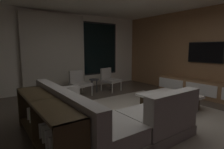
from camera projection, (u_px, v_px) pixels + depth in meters
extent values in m
plane|color=#473D33|center=(139.00, 120.00, 3.82)|extent=(9.20, 9.20, 0.00)
cube|color=silver|center=(68.00, 52.00, 6.56)|extent=(6.60, 0.12, 2.70)
cube|color=black|center=(100.00, 49.00, 7.24)|extent=(1.52, 0.02, 2.02)
cube|color=black|center=(100.00, 49.00, 7.23)|extent=(1.40, 0.03, 1.90)
cube|color=#BCB5A3|center=(55.00, 53.00, 6.10)|extent=(2.10, 0.12, 2.60)
cube|color=#8E6642|center=(215.00, 53.00, 5.39)|extent=(0.12, 7.80, 2.70)
cube|color=gray|center=(154.00, 117.00, 3.94)|extent=(3.20, 3.80, 0.01)
cube|color=gray|center=(83.00, 127.00, 3.24)|extent=(0.90, 2.50, 0.18)
cube|color=#9E9991|center=(82.00, 116.00, 3.21)|extent=(0.86, 2.42, 0.24)
cube|color=#9E9991|center=(62.00, 102.00, 2.96)|extent=(0.20, 2.50, 0.40)
cube|color=#9E9991|center=(59.00, 92.00, 4.11)|extent=(0.90, 0.20, 0.18)
cube|color=gray|center=(155.00, 129.00, 3.17)|extent=(1.10, 0.90, 0.18)
cube|color=#9E9991|center=(155.00, 118.00, 3.14)|extent=(1.07, 0.86, 0.24)
cube|color=#9E9991|center=(173.00, 105.00, 2.81)|extent=(1.10, 0.20, 0.40)
cube|color=beige|center=(58.00, 96.00, 3.48)|extent=(0.10, 0.36, 0.36)
cube|color=#B2A893|center=(77.00, 108.00, 2.80)|extent=(0.10, 0.36, 0.36)
cube|color=#3D2F1C|center=(169.00, 103.00, 4.47)|extent=(1.00, 1.00, 0.30)
cube|color=white|center=(169.00, 96.00, 4.44)|extent=(1.16, 1.16, 0.06)
cube|color=gray|center=(177.00, 95.00, 4.36)|extent=(0.28, 0.15, 0.03)
cube|color=#A7563F|center=(177.00, 94.00, 4.37)|extent=(0.27, 0.20, 0.03)
cube|color=#B675A4|center=(177.00, 93.00, 4.36)|extent=(0.25, 0.21, 0.02)
cylinder|color=#B2ADA0|center=(121.00, 86.00, 6.39)|extent=(0.04, 0.04, 0.36)
cylinder|color=#B2ADA0|center=(112.00, 88.00, 6.02)|extent=(0.04, 0.04, 0.36)
cylinder|color=#B2ADA0|center=(110.00, 84.00, 6.70)|extent=(0.04, 0.04, 0.36)
cylinder|color=#B2ADA0|center=(101.00, 86.00, 6.34)|extent=(0.04, 0.04, 0.36)
cube|color=#9E9991|center=(111.00, 81.00, 6.33)|extent=(0.66, 0.68, 0.08)
cube|color=#9E9991|center=(106.00, 73.00, 6.45)|extent=(0.49, 0.20, 0.38)
cylinder|color=#B2ADA0|center=(92.00, 90.00, 5.70)|extent=(0.04, 0.04, 0.36)
cylinder|color=#B2ADA0|center=(79.00, 93.00, 5.35)|extent=(0.04, 0.04, 0.36)
cylinder|color=#B2ADA0|center=(82.00, 88.00, 6.04)|extent=(0.04, 0.04, 0.36)
cylinder|color=#B2ADA0|center=(70.00, 90.00, 5.69)|extent=(0.04, 0.04, 0.36)
cube|color=#9E9991|center=(81.00, 84.00, 5.67)|extent=(0.64, 0.65, 0.08)
cube|color=#9E9991|center=(76.00, 76.00, 5.80)|extent=(0.49, 0.17, 0.38)
cylinder|color=#333338|center=(91.00, 86.00, 6.00)|extent=(0.03, 0.03, 0.46)
cylinder|color=#333338|center=(97.00, 86.00, 6.12)|extent=(0.03, 0.03, 0.46)
cylinder|color=#333338|center=(93.00, 86.00, 6.14)|extent=(0.03, 0.03, 0.46)
cylinder|color=#333338|center=(94.00, 80.00, 6.03)|extent=(0.32, 0.32, 0.02)
cube|color=#8E6642|center=(204.00, 89.00, 5.47)|extent=(0.44, 3.10, 0.52)
cube|color=white|center=(200.00, 89.00, 5.33)|extent=(0.02, 0.93, 0.33)
cube|color=white|center=(170.00, 84.00, 6.17)|extent=(0.02, 0.93, 0.33)
cube|color=black|center=(205.00, 52.00, 5.53)|extent=(0.04, 1.08, 0.62)
cube|color=black|center=(205.00, 52.00, 5.53)|extent=(0.05, 1.04, 0.58)
cube|color=#3D2F1C|center=(43.00, 101.00, 2.68)|extent=(0.40, 2.10, 0.04)
cube|color=#3D2F1C|center=(46.00, 138.00, 2.77)|extent=(0.38, 2.04, 0.03)
cube|color=#3D2F1C|center=(29.00, 106.00, 3.56)|extent=(0.40, 0.04, 0.74)
cube|color=#3D2F1C|center=(45.00, 123.00, 2.74)|extent=(0.38, 0.03, 0.74)
cube|color=silver|center=(61.00, 149.00, 2.19)|extent=(0.18, 0.04, 0.25)
cube|color=silver|center=(57.00, 144.00, 2.33)|extent=(0.18, 0.04, 0.23)
cube|color=silver|center=(52.00, 138.00, 2.47)|extent=(0.18, 0.04, 0.26)
cube|color=silver|center=(48.00, 133.00, 2.61)|extent=(0.18, 0.04, 0.26)
cube|color=white|center=(45.00, 129.00, 2.75)|extent=(0.18, 0.04, 0.24)
cube|color=silver|center=(43.00, 126.00, 2.89)|extent=(0.18, 0.04, 0.23)
cube|color=silver|center=(39.00, 121.00, 3.03)|extent=(0.18, 0.04, 0.26)
cube|color=silver|center=(37.00, 118.00, 3.16)|extent=(0.18, 0.04, 0.27)
cube|color=silver|center=(35.00, 115.00, 3.31)|extent=(0.18, 0.04, 0.24)
cube|color=white|center=(32.00, 113.00, 3.45)|extent=(0.18, 0.04, 0.23)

